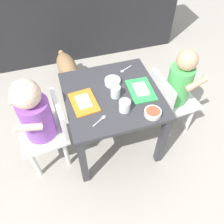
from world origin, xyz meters
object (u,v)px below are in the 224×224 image
Objects in this scene: water_cup_left at (125,106)px; dog at (68,69)px; food_tray_right at (141,90)px; food_tray_left at (84,102)px; cereal_bowl_left_side at (113,81)px; water_cup_right at (115,92)px; veggie_bowl_near at (153,113)px; spoon_by_left_tray at (101,120)px; spoon_by_right_tray at (125,69)px; seated_child_right at (178,86)px; dining_table at (112,103)px; seated_child_left at (38,116)px.

dog is at bearing 105.93° from water_cup_left.
dog is 2.16× the size of food_tray_right.
dog is at bearing 91.29° from food_tray_left.
water_cup_right is at bearing -98.11° from cereal_bowl_left_side.
food_tray_right is 3.16× the size of water_cup_left.
veggie_bowl_near is 0.29m from spoon_by_left_tray.
food_tray_right reaches higher than spoon_by_right_tray.
cereal_bowl_left_side is at bearing 81.89° from water_cup_right.
veggie_bowl_near is at bearing -29.70° from water_cup_left.
water_cup_left is 0.23m from cereal_bowl_left_side.
water_cup_left is at bearing -82.31° from water_cup_right.
seated_child_right is 0.36m from spoon_by_right_tray.
dining_table is 0.45m from seated_child_right.
seated_child_left is 0.27m from food_tray_left.
food_tray_left is at bearing -151.87° from cereal_bowl_left_side.
cereal_bowl_left_side is at bearing 142.98° from food_tray_right.
seated_child_left reaches higher than water_cup_left.
veggie_bowl_near is (0.15, -0.20, -0.01)m from water_cup_right.
seated_child_left reaches higher than dining_table.
veggie_bowl_near is at bearing -52.22° from water_cup_right.
water_cup_right reaches higher than dining_table.
veggie_bowl_near is at bearing -52.63° from dining_table.
seated_child_right is at bearing -33.64° from spoon_by_right_tray.
veggie_bowl_near is (0.62, -0.20, 0.04)m from seated_child_left.
water_cup_right is at bearing -121.82° from spoon_by_right_tray.
food_tray_right is at bearing -0.00° from food_tray_left.
seated_child_right is 0.28m from food_tray_right.
cereal_bowl_left_side is 1.04× the size of veggie_bowl_near.
dog is (-0.64, 0.65, -0.21)m from seated_child_right.
dining_table is 0.46m from seated_child_left.
seated_child_left is at bearing -178.78° from seated_child_right.
dog is at bearing 68.78° from seated_child_left.
food_tray_right reaches higher than dog.
spoon_by_left_tray is at bearing -125.82° from spoon_by_right_tray.
spoon_by_left_tray is (0.07, -0.82, 0.26)m from dog.
seated_child_left reaches higher than food_tray_left.
dining_table is 0.12m from water_cup_right.
cereal_bowl_left_side is (-0.42, 0.09, 0.07)m from seated_child_right.
food_tray_right is 2.18× the size of cereal_bowl_left_side.
food_tray_left is (-0.63, -0.02, 0.05)m from seated_child_right.
spoon_by_left_tray is at bearing 171.06° from veggie_bowl_near.
seated_child_left is 1.03× the size of seated_child_right.
water_cup_left is at bearing -109.31° from spoon_by_right_tray.
dog is 6.47× the size of water_cup_right.
seated_child_left is 0.37m from spoon_by_left_tray.
food_tray_left is 2.24× the size of spoon_by_right_tray.
food_tray_left is 0.24m from water_cup_left.
food_tray_left is 0.16m from spoon_by_left_tray.
spoon_by_right_tray is at bearing 33.56° from food_tray_left.
seated_child_left is 10.46× the size of water_cup_left.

